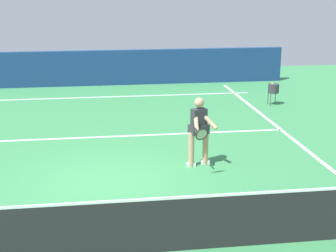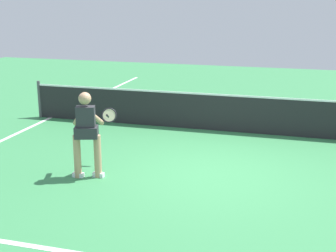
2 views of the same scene
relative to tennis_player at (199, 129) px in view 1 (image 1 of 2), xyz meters
The scene contains 8 objects.
ground_plane 2.32m from the tennis_player, 21.45° to the left, with size 27.60×27.60×0.00m, color #38844C.
court_back_wall 9.74m from the tennis_player, 78.07° to the right, with size 14.69×0.24×1.38m, color navy.
baseline_marking 7.64m from the tennis_player, 74.63° to the right, with size 10.69×0.10×0.01m, color white.
service_line_marking 3.30m from the tennis_player, 50.91° to the right, with size 9.69×0.10×0.01m, color white.
sideline_left_marking 3.06m from the tennis_player, 164.41° to the left, with size 0.10×19.23×0.01m, color white.
court_net 4.17m from the tennis_player, 60.96° to the left, with size 10.37×0.08×0.98m.
tennis_player is the anchor object (origin of this frame).
ball_hopper 6.49m from the tennis_player, 123.90° to the right, with size 0.36×0.36×0.74m.
Camera 1 is at (0.17, 9.69, 3.97)m, focal length 54.31 mm.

